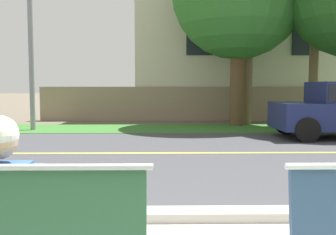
% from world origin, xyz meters
% --- Properties ---
extents(ground_plane, '(140.00, 140.00, 0.00)m').
position_xyz_m(ground_plane, '(0.00, 8.00, 0.00)').
color(ground_plane, '#665B4C').
extents(curb_edge, '(44.00, 0.30, 0.11)m').
position_xyz_m(curb_edge, '(0.00, 2.35, 0.06)').
color(curb_edge, '#ADA89E').
rests_on(curb_edge, ground_plane).
extents(street_asphalt, '(52.00, 8.00, 0.01)m').
position_xyz_m(street_asphalt, '(0.00, 6.50, 0.00)').
color(street_asphalt, '#424247').
rests_on(street_asphalt, ground_plane).
extents(road_centre_line, '(48.00, 0.14, 0.01)m').
position_xyz_m(road_centre_line, '(0.00, 6.50, 0.01)').
color(road_centre_line, '#E0CC4C').
rests_on(road_centre_line, ground_plane).
extents(far_verge_grass, '(48.00, 2.80, 0.02)m').
position_xyz_m(far_verge_grass, '(0.00, 11.43, 0.01)').
color(far_verge_grass, '#38702D').
rests_on(far_verge_grass, ground_plane).
extents(seated_person_blue, '(0.52, 0.68, 1.25)m').
position_xyz_m(seated_person_blue, '(-1.26, 0.66, 0.68)').
color(seated_person_blue, '#333D56').
rests_on(seated_person_blue, ground_plane).
extents(streetlamp, '(0.24, 2.10, 7.35)m').
position_xyz_m(streetlamp, '(-4.48, 11.22, 4.19)').
color(streetlamp, gray).
rests_on(streetlamp, ground_plane).
extents(garden_wall, '(13.00, 0.36, 1.40)m').
position_xyz_m(garden_wall, '(1.22, 14.56, 0.70)').
color(garden_wall, gray).
rests_on(garden_wall, ground_plane).
extents(house_across_street, '(10.45, 6.91, 6.67)m').
position_xyz_m(house_across_street, '(3.43, 17.76, 3.38)').
color(house_across_street, beige).
rests_on(house_across_street, ground_plane).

